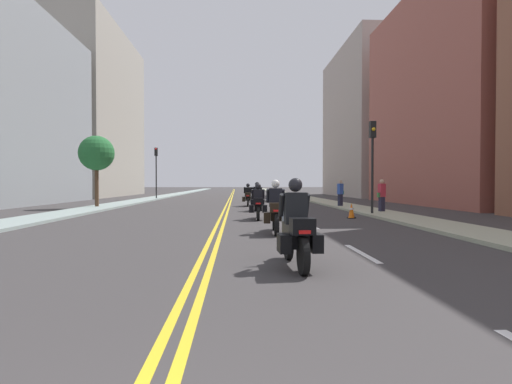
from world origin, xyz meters
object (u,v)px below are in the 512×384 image
motorcycle_4 (248,197)px  traffic_light_near (373,150)px  motorcycle_0 (296,231)px  motorcycle_2 (258,205)px  street_tree_0 (96,154)px  traffic_cone_0 (351,211)px  motorcycle_3 (257,199)px  motorcycle_1 (276,212)px  traffic_cone_1 (352,211)px  pedestrian_1 (382,196)px  traffic_light_far (156,164)px  pedestrian_0 (340,193)px

motorcycle_4 → traffic_light_near: traffic_light_near is taller
motorcycle_0 → traffic_light_near: 13.52m
motorcycle_2 → street_tree_0: street_tree_0 is taller
motorcycle_2 → traffic_cone_0: motorcycle_2 is taller
street_tree_0 → motorcycle_3: bearing=-17.2°
motorcycle_1 → traffic_cone_1: 6.91m
pedestrian_1 → motorcycle_0: bearing=37.4°
traffic_light_near → motorcycle_3: bearing=146.6°
motorcycle_1 → street_tree_0: bearing=129.6°
motorcycle_3 → pedestrian_1: (6.35, -2.29, 0.25)m
motorcycle_0 → motorcycle_1: (0.13, 5.26, -0.01)m
motorcycle_3 → street_tree_0: street_tree_0 is taller
traffic_cone_1 → traffic_light_near: 3.37m
motorcycle_4 → traffic_light_far: (-8.62, 12.26, 2.82)m
traffic_cone_1 → pedestrian_1: 3.44m
motorcycle_4 → traffic_cone_0: size_ratio=3.16×
motorcycle_0 → motorcycle_3: size_ratio=0.96×
motorcycle_4 → street_tree_0: bearing=-167.0°
motorcycle_1 → motorcycle_4: size_ratio=1.05×
traffic_light_far → pedestrian_1: 24.91m
motorcycle_1 → motorcycle_3: 10.40m
motorcycle_1 → pedestrian_1: bearing=55.2°
traffic_cone_1 → motorcycle_2: bearing=-170.7°
traffic_cone_1 → traffic_light_far: bearing=120.8°
pedestrian_1 → traffic_light_near: bearing=27.1°
traffic_cone_0 → pedestrian_1: bearing=50.0°
traffic_cone_1 → traffic_light_far: 25.74m
motorcycle_0 → traffic_cone_0: 11.24m
motorcycle_3 → traffic_light_near: size_ratio=0.48×
motorcycle_1 → pedestrian_0: pedestrian_0 is taller
traffic_cone_0 → traffic_light_near: 3.58m
motorcycle_0 → motorcycle_2: (-0.17, 10.17, -0.03)m
traffic_light_near → pedestrian_1: traffic_light_near is taller
pedestrian_1 → traffic_cone_0: bearing=23.1°
motorcycle_0 → pedestrian_0: (5.62, 18.68, 0.25)m
motorcycle_4 → motorcycle_0: bearing=-86.8°
traffic_cone_0 → pedestrian_1: size_ratio=0.39×
motorcycle_2 → motorcycle_3: bearing=89.7°
motorcycle_3 → traffic_light_near: traffic_light_near is taller
traffic_cone_0 → traffic_light_near: (1.49, 1.60, 2.83)m
motorcycle_1 → motorcycle_2: motorcycle_1 is taller
motorcycle_2 → street_tree_0: (-9.75, 8.60, 2.81)m
traffic_light_near → street_tree_0: bearing=156.6°
motorcycle_1 → motorcycle_4: 15.31m
motorcycle_4 → traffic_cone_1: motorcycle_4 is taller
motorcycle_4 → traffic_cone_0: (4.32, -10.08, -0.32)m
motorcycle_1 → traffic_cone_0: bearing=56.4°
motorcycle_4 → street_tree_0: 10.16m
motorcycle_1 → pedestrian_1: pedestrian_1 is taller
traffic_cone_1 → traffic_light_far: size_ratio=0.13×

